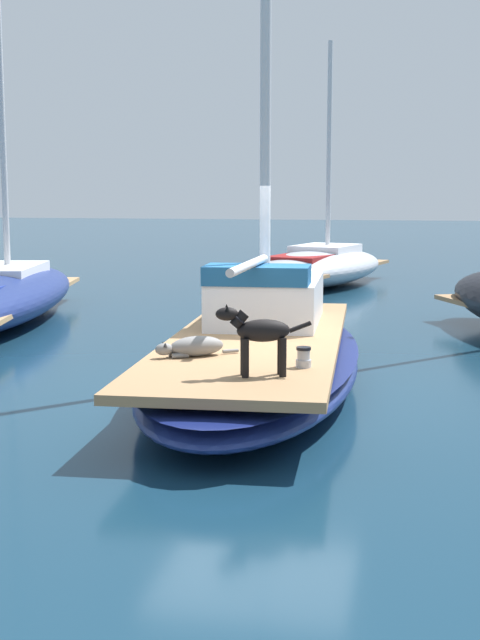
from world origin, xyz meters
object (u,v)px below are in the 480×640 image
(sailboat_main, at_px, (256,362))
(moored_boat_far_astern, at_px, (319,266))
(coiled_rope, at_px, (196,348))
(dog_grey, at_px, (194,347))
(deck_winch, at_px, (304,358))
(dog_black, at_px, (259,333))

(sailboat_main, bearing_deg, moored_boat_far_astern, 92.79)
(sailboat_main, relative_size, coiled_rope, 22.73)
(sailboat_main, height_order, coiled_rope, coiled_rope)
(dog_grey, relative_size, coiled_rope, 2.61)
(coiled_rope, xyz_separation_m, moored_boat_far_astern, (-0.08, 13.04, -0.18))
(deck_winch, relative_size, moored_boat_far_astern, 0.03)
(dog_grey, bearing_deg, coiled_rope, 101.33)
(sailboat_main, bearing_deg, coiled_rope, -116.37)
(sailboat_main, xyz_separation_m, moored_boat_far_astern, (-0.58, 12.01, 0.17))
(moored_boat_far_astern, bearing_deg, coiled_rope, -89.66)
(moored_boat_far_astern, bearing_deg, dog_black, -85.88)
(coiled_rope, relative_size, moored_boat_far_astern, 0.05)
(dog_grey, relative_size, deck_winch, 4.03)
(dog_grey, height_order, deck_winch, dog_grey)
(sailboat_main, relative_size, moored_boat_far_astern, 1.11)
(deck_winch, xyz_separation_m, coiled_rope, (-1.33, 0.76, -0.08))
(coiled_rope, height_order, moored_boat_far_astern, moored_boat_far_astern)
(dog_black, relative_size, deck_winch, 4.37)
(sailboat_main, xyz_separation_m, deck_winch, (0.82, -1.78, 0.42))
(moored_boat_far_astern, bearing_deg, deck_winch, -84.19)
(sailboat_main, height_order, deck_winch, deck_winch)
(moored_boat_far_astern, bearing_deg, dog_grey, -89.33)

